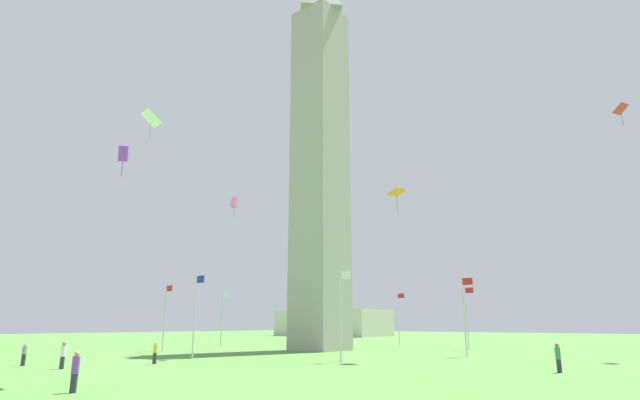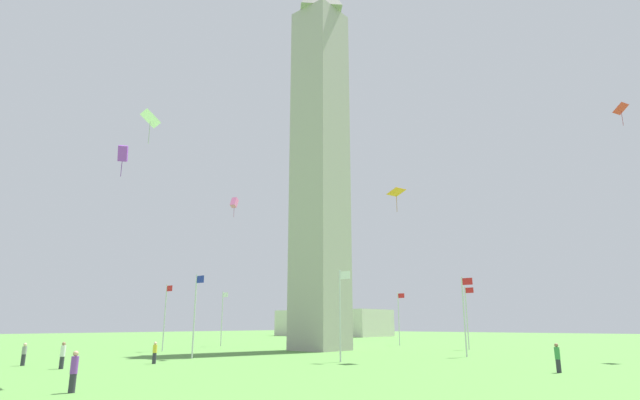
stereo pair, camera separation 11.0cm
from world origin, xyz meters
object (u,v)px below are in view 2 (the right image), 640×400
at_px(flagpole_w, 195,311).
at_px(flagpole_nw, 341,310).
at_px(person_gray_shirt, 24,354).
at_px(kite_orange_diamond, 396,193).
at_px(flagpole_e, 399,316).
at_px(kite_purple_box, 123,153).
at_px(flagpole_se, 309,316).
at_px(kite_pink_box, 234,203).
at_px(person_green_shirt, 558,358).
at_px(kite_red_diamond, 621,109).
at_px(flagpole_s, 222,316).
at_px(flagpole_sw, 165,314).
at_px(obelisk_monument, 320,147).
at_px(person_purple_shirt, 74,372).
at_px(person_yellow_shirt, 155,353).
at_px(flagpole_ne, 467,314).
at_px(distant_building, 333,323).
at_px(person_white_shirt, 62,355).
at_px(kite_white_diamond, 150,119).
at_px(flagpole_n, 465,312).

xyz_separation_m(flagpole_w, flagpole_nw, (12.39, 5.13, 0.00)).
height_order(person_gray_shirt, kite_orange_diamond, kite_orange_diamond).
distance_m(flagpole_e, kite_purple_box, 48.28).
relative_size(flagpole_se, kite_pink_box, 3.74).
bearing_deg(person_green_shirt, kite_red_diamond, -111.33).
xyz_separation_m(flagpole_s, person_gray_shirt, (14.17, -29.92, -3.23)).
height_order(flagpole_sw, flagpole_nw, same).
xyz_separation_m(flagpole_e, kite_orange_diamond, (15.34, -25.39, 10.32)).
bearing_deg(flagpole_s, obelisk_monument, -0.00).
relative_size(person_gray_shirt, kite_purple_box, 0.71).
relative_size(flagpole_nw, person_purple_shirt, 4.08).
xyz_separation_m(obelisk_monument, flagpole_w, (0.07, -17.52, -20.54)).
distance_m(obelisk_monument, flagpole_se, 26.97).
bearing_deg(person_yellow_shirt, obelisk_monument, 11.09).
relative_size(person_yellow_shirt, kite_orange_diamond, 0.79).
bearing_deg(person_green_shirt, flagpole_ne, -67.71).
bearing_deg(distant_building, person_yellow_shirt, -60.66).
bearing_deg(person_gray_shirt, flagpole_e, -18.31).
distance_m(person_white_shirt, kite_pink_box, 19.76).
xyz_separation_m(flagpole_nw, person_yellow_shirt, (-9.98, -10.43, -3.22)).
height_order(flagpole_sw, kite_white_diamond, kite_white_diamond).
distance_m(person_purple_shirt, kite_purple_box, 16.03).
distance_m(flagpole_ne, kite_red_diamond, 27.55).
xyz_separation_m(flagpole_e, distant_building, (-40.86, 36.64, -0.92)).
distance_m(flagpole_n, person_white_shirt, 33.53).
xyz_separation_m(flagpole_e, kite_pink_box, (1.46, -32.30, 10.27)).
xyz_separation_m(kite_orange_diamond, distant_building, (-56.20, 62.03, -11.24)).
height_order(flagpole_n, flagpole_sw, same).
relative_size(flagpole_ne, flagpole_w, 1.00).
xyz_separation_m(flagpole_se, person_yellow_shirt, (14.80, -35.20, -3.22)).
xyz_separation_m(flagpole_w, kite_red_diamond, (31.36, 26.62, 19.70)).
height_order(flagpole_se, kite_pink_box, kite_pink_box).
distance_m(flagpole_e, flagpole_w, 35.03).
relative_size(person_yellow_shirt, person_white_shirt, 0.92).
distance_m(person_yellow_shirt, kite_purple_box, 15.46).
height_order(person_white_shirt, kite_pink_box, kite_pink_box).
height_order(person_green_shirt, kite_white_diamond, kite_white_diamond).
distance_m(flagpole_e, flagpole_sw, 32.37).
relative_size(flagpole_s, kite_red_diamond, 3.35).
distance_m(flagpole_ne, distant_building, 67.68).
bearing_deg(flagpole_ne, flagpole_sw, -135.00).
xyz_separation_m(flagpole_se, person_white_shirt, (13.89, -41.68, -3.15)).
height_order(flagpole_n, person_white_shirt, flagpole_n).
xyz_separation_m(flagpole_se, distant_building, (-28.47, 41.77, -0.92)).
bearing_deg(person_purple_shirt, kite_orange_diamond, -39.15).
bearing_deg(flagpole_se, flagpole_s, -112.50).
bearing_deg(kite_orange_diamond, person_purple_shirt, -92.75).
xyz_separation_m(flagpole_se, flagpole_s, (-5.13, -12.39, 0.00)).
bearing_deg(person_purple_shirt, flagpole_w, 3.61).
distance_m(flagpole_nw, person_gray_shirt, 23.78).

